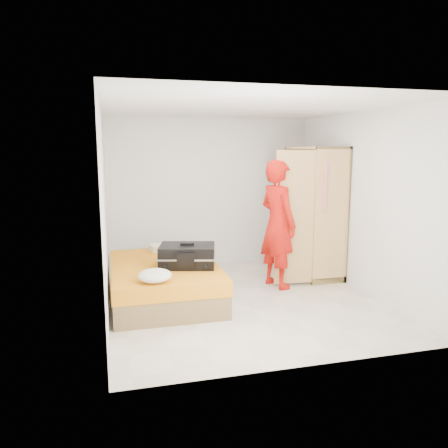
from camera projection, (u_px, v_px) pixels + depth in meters
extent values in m
plane|color=beige|center=(242.00, 299.00, 6.09)|extent=(4.00, 4.00, 0.00)
plane|color=white|center=(244.00, 107.00, 5.65)|extent=(4.00, 4.00, 0.00)
cube|color=white|center=(210.00, 192.00, 7.78)|extent=(3.60, 0.02, 2.60)
cube|color=white|center=(307.00, 234.00, 3.96)|extent=(3.60, 0.02, 2.60)
cube|color=white|center=(105.00, 211.00, 5.43)|extent=(0.02, 4.00, 2.60)
cube|color=white|center=(362.00, 202.00, 6.32)|extent=(0.02, 4.00, 2.60)
cube|color=olive|center=(164.00, 288.00, 6.07)|extent=(1.40, 2.00, 0.30)
cube|color=orange|center=(164.00, 271.00, 6.03)|extent=(1.42, 2.02, 0.20)
cube|color=tan|center=(329.00, 211.00, 7.21)|extent=(0.04, 1.20, 2.10)
cube|color=tan|center=(332.00, 217.00, 6.59)|extent=(0.58, 0.04, 2.10)
cube|color=tan|center=(300.00, 207.00, 7.70)|extent=(0.58, 0.04, 2.10)
cube|color=tan|center=(317.00, 148.00, 6.97)|extent=(0.58, 1.20, 0.04)
cube|color=#9F7C44|center=(312.00, 271.00, 7.31)|extent=(0.58, 1.20, 0.10)
cube|color=tan|center=(292.00, 210.00, 7.36)|extent=(0.04, 0.59, 2.00)
cube|color=tan|center=(295.00, 218.00, 6.49)|extent=(0.59, 0.09, 2.00)
cylinder|color=#B2B2B7|center=(316.00, 158.00, 7.00)|extent=(0.02, 1.10, 0.02)
imported|color=red|center=(278.00, 224.00, 6.51)|extent=(0.65, 0.80, 1.91)
cube|color=black|center=(187.00, 256.00, 5.88)|extent=(0.83, 0.68, 0.29)
cube|color=black|center=(187.00, 244.00, 5.85)|extent=(0.19, 0.10, 0.03)
ellipsoid|color=white|center=(155.00, 276.00, 5.19)|extent=(0.40, 0.40, 0.15)
cube|color=white|center=(167.00, 247.00, 6.85)|extent=(0.56, 0.37, 0.09)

